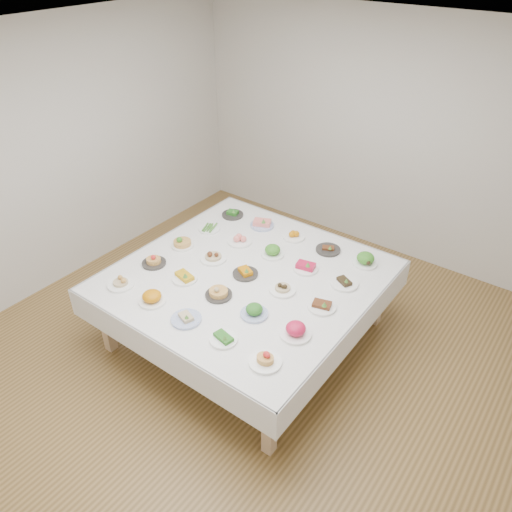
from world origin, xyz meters
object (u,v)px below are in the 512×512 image
Objects in this scene: display_table at (246,280)px; dish_12 at (245,271)px; dish_24 at (365,258)px; dish_0 at (120,280)px.

dish_12 is at bearing -130.90° from display_table.
dish_12 is 1.01× the size of dish_24.
dish_0 reaches higher than dish_12.
dish_24 reaches higher than dish_12.
dish_12 is at bearing -134.58° from dish_24.
dish_0 is 1.03× the size of dish_24.
display_table is at bearing -134.61° from dish_24.
dish_24 reaches higher than display_table.
dish_0 is 1.02× the size of dish_12.
dish_24 is (0.81, 0.82, 0.03)m from dish_12.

